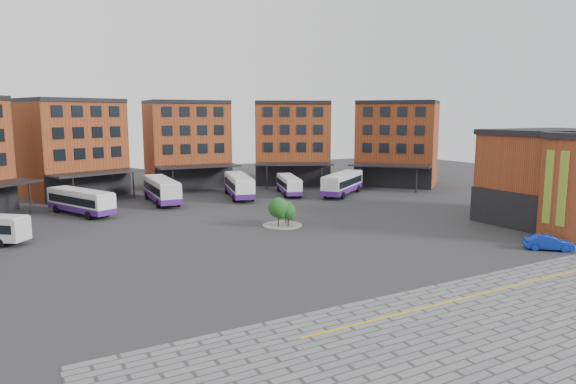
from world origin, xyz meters
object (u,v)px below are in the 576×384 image
bus_c (162,190)px  bus_e (289,185)px  blue_car (549,243)px  bus_d (239,185)px  bus_b (81,201)px  bus_f (343,183)px  tree_island (283,211)px

bus_c → bus_e: 19.37m
blue_car → bus_d: bearing=58.7°
bus_b → bus_c: 11.64m
bus_b → bus_c: bus_c is taller
bus_f → tree_island: bearing=-87.0°
tree_island → bus_d: 20.98m
tree_island → bus_b: size_ratio=0.39×
tree_island → bus_b: 25.86m
bus_d → bus_f: 15.89m
bus_e → bus_b: bearing=-157.8°
bus_d → bus_f: bearing=-5.4°
bus_c → blue_car: bus_c is taller
bus_d → bus_c: bearing=-170.1°
bus_d → bus_f: bus_d is taller
bus_f → blue_car: size_ratio=2.68×
tree_island → bus_d: size_ratio=0.36×
bus_b → bus_d: 22.52m
tree_island → bus_e: 22.87m
bus_d → bus_e: bearing=7.6°
bus_b → bus_c: (11.06, 3.63, 0.17)m
bus_c → bus_f: 27.00m
bus_b → bus_e: size_ratio=1.09×
tree_island → blue_car: 26.31m
bus_d → bus_e: bus_d is taller
bus_c → bus_e: bearing=-2.4°
bus_c → bus_b: bearing=-158.4°
bus_b → bus_f: (37.28, -2.80, 0.13)m
bus_b → bus_f: bearing=-28.3°
bus_d → blue_car: size_ratio=2.92×
bus_b → blue_car: 52.05m
blue_car → bus_c: bearing=71.3°
blue_car → bus_f: bearing=38.0°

